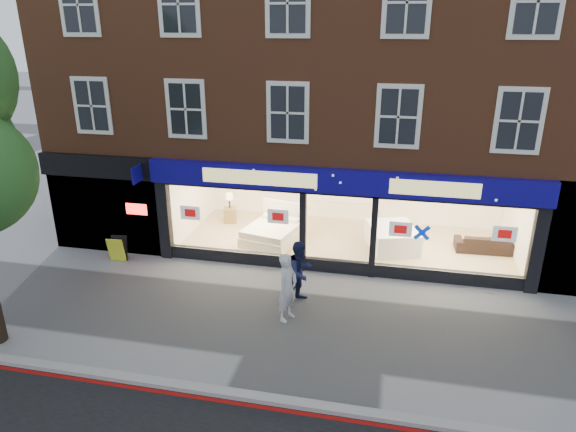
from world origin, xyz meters
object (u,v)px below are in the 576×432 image
(pedestrian_grey, at_px, (287,288))
(display_bed, at_px, (274,232))
(a_board, at_px, (118,249))
(pedestrian_blue, at_px, (300,272))
(sofa, at_px, (486,243))
(mattress_stack, at_px, (392,237))

(pedestrian_grey, bearing_deg, display_bed, 40.58)
(a_board, relative_size, pedestrian_blue, 0.47)
(sofa, height_order, pedestrian_grey, pedestrian_grey)
(mattress_stack, bearing_deg, pedestrian_grey, -117.25)
(a_board, bearing_deg, mattress_stack, 12.75)
(display_bed, bearing_deg, pedestrian_grey, -58.91)
(sofa, xyz_separation_m, pedestrian_blue, (-5.36, -4.27, 0.49))
(a_board, relative_size, pedestrian_grey, 0.46)
(display_bed, relative_size, pedestrian_blue, 1.34)
(display_bed, distance_m, sofa, 7.01)
(sofa, distance_m, pedestrian_grey, 7.61)
(sofa, distance_m, a_board, 11.89)
(display_bed, height_order, sofa, display_bed)
(display_bed, height_order, pedestrian_grey, pedestrian_grey)
(sofa, distance_m, pedestrian_blue, 6.87)
(pedestrian_grey, relative_size, pedestrian_blue, 1.02)
(sofa, bearing_deg, pedestrian_grey, 41.02)
(display_bed, height_order, a_board, display_bed)
(pedestrian_grey, bearing_deg, mattress_stack, -4.32)
(mattress_stack, distance_m, pedestrian_grey, 5.50)
(display_bed, distance_m, pedestrian_blue, 4.04)
(display_bed, bearing_deg, mattress_stack, 17.03)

